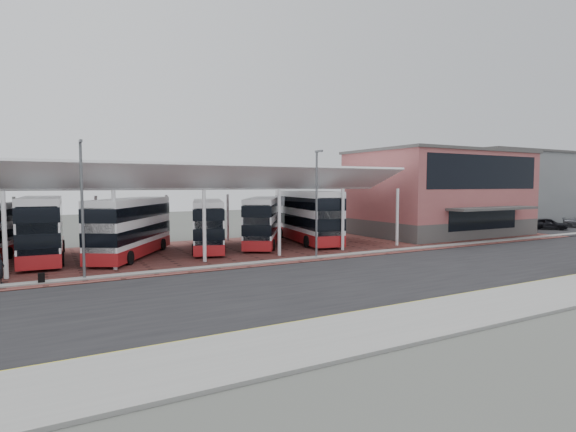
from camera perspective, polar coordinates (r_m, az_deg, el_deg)
name	(u,v)px	position (r m, az deg, el deg)	size (l,w,h in m)	color
ground	(344,276)	(27.84, 7.10, -7.51)	(140.00, 140.00, 0.00)	#464943
road	(354,278)	(27.05, 8.35, -7.84)	(120.00, 14.00, 0.02)	black
forecourt	(276,247)	(39.83, -1.56, -3.95)	(72.00, 16.00, 0.06)	brown
sidewalk	(466,311)	(21.39, 21.62, -11.11)	(120.00, 4.00, 0.14)	gray
north_kerb	(294,260)	(32.97, 0.75, -5.55)	(120.00, 0.80, 0.14)	gray
yellow_line_near	(431,301)	(22.68, 17.66, -10.27)	(120.00, 0.12, 0.01)	gold
yellow_line_far	(426,300)	(22.88, 17.11, -10.13)	(120.00, 0.12, 0.01)	gold
canopy	(183,182)	(37.40, -13.25, 4.29)	(37.00, 11.63, 7.07)	white
terminal	(439,193)	(53.10, 18.58, 2.84)	(18.40, 14.40, 9.25)	#4D4B49
warehouse	(502,187)	(78.87, 25.57, 3.33)	(30.50, 20.50, 10.25)	slate
lamp_west	(82,205)	(28.47, -24.67, 1.26)	(0.16, 0.90, 8.07)	#5B5E63
lamp_east	(317,200)	(33.62, 3.67, 1.98)	(0.16, 0.90, 8.07)	#5B5E63
bus_1	(42,229)	(37.24, -28.76, -1.42)	(3.17, 11.27, 4.60)	white
bus_2	(131,228)	(36.06, -19.27, -1.44)	(7.74, 10.48, 4.44)	white
bus_3	(208,225)	(38.56, -10.15, -1.14)	(5.28, 10.34, 4.17)	white
bus_4	(263,222)	(40.64, -3.22, -0.72)	(7.45, 10.20, 4.31)	white
bus_5	(306,217)	(43.00, 2.35, -0.08)	(4.81, 12.14, 4.88)	white
pedestrian	(0,269)	(29.43, -32.74, -5.66)	(0.63, 0.41, 1.73)	black
suitcase	(41,278)	(28.58, -28.83, -6.95)	(0.35, 0.25, 0.60)	black
carpark_car_a	(549,224)	(63.45, 30.21, -0.85)	(1.64, 4.09, 1.39)	black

